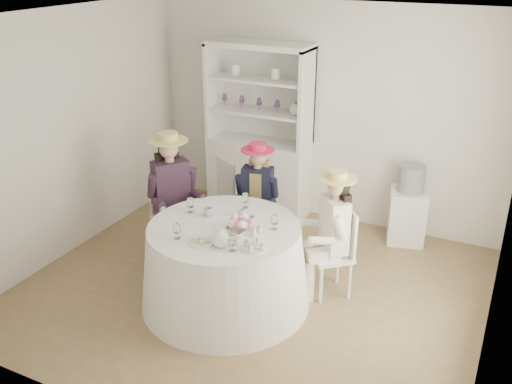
% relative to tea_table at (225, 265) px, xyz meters
% --- Properties ---
extents(ground, '(4.50, 4.50, 0.00)m').
position_rel_tea_table_xyz_m(ground, '(0.13, 0.33, -0.42)').
color(ground, brown).
rests_on(ground, ground).
extents(ceiling, '(4.50, 4.50, 0.00)m').
position_rel_tea_table_xyz_m(ceiling, '(0.13, 0.33, 2.28)').
color(ceiling, white).
rests_on(ceiling, wall_back).
extents(wall_back, '(4.50, 0.00, 4.50)m').
position_rel_tea_table_xyz_m(wall_back, '(0.13, 2.33, 0.93)').
color(wall_back, white).
rests_on(wall_back, ground).
extents(wall_front, '(4.50, 0.00, 4.50)m').
position_rel_tea_table_xyz_m(wall_front, '(0.13, -1.67, 0.93)').
color(wall_front, white).
rests_on(wall_front, ground).
extents(wall_left, '(0.00, 4.50, 4.50)m').
position_rel_tea_table_xyz_m(wall_left, '(-2.12, 0.33, 0.93)').
color(wall_left, white).
rests_on(wall_left, ground).
extents(wall_right, '(0.00, 4.50, 4.50)m').
position_rel_tea_table_xyz_m(wall_right, '(2.38, 0.33, 0.93)').
color(wall_right, white).
rests_on(wall_right, ground).
extents(tea_table, '(1.66, 1.66, 0.84)m').
position_rel_tea_table_xyz_m(tea_table, '(0.00, 0.00, 0.00)').
color(tea_table, white).
rests_on(tea_table, ground).
extents(hutch, '(1.48, 0.93, 2.21)m').
position_rel_tea_table_xyz_m(hutch, '(-0.64, 2.09, 0.37)').
color(hutch, silver).
rests_on(hutch, ground).
extents(side_table, '(0.51, 0.51, 0.65)m').
position_rel_tea_table_xyz_m(side_table, '(1.31, 2.08, -0.09)').
color(side_table, silver).
rests_on(side_table, ground).
extents(hatbox, '(0.36, 0.36, 0.31)m').
position_rel_tea_table_xyz_m(hatbox, '(1.31, 2.08, 0.39)').
color(hatbox, black).
rests_on(hatbox, side_table).
extents(guest_left, '(0.63, 0.61, 1.48)m').
position_rel_tea_table_xyz_m(guest_left, '(-0.92, 0.51, 0.42)').
color(guest_left, silver).
rests_on(guest_left, ground).
extents(guest_mid, '(0.49, 0.52, 1.31)m').
position_rel_tea_table_xyz_m(guest_mid, '(-0.16, 1.04, 0.33)').
color(guest_mid, silver).
rests_on(guest_mid, ground).
extents(guest_right, '(0.57, 0.56, 1.33)m').
position_rel_tea_table_xyz_m(guest_right, '(0.86, 0.61, 0.34)').
color(guest_right, silver).
rests_on(guest_right, ground).
extents(spare_chair, '(0.56, 0.56, 0.99)m').
position_rel_tea_table_xyz_m(spare_chair, '(-0.60, 1.31, 0.12)').
color(spare_chair, silver).
rests_on(spare_chair, ground).
extents(teacup_a, '(0.12, 0.12, 0.08)m').
position_rel_tea_table_xyz_m(teacup_a, '(-0.25, 0.13, 0.46)').
color(teacup_a, white).
rests_on(teacup_a, tea_table).
extents(teacup_b, '(0.08, 0.08, 0.07)m').
position_rel_tea_table_xyz_m(teacup_b, '(0.05, 0.26, 0.46)').
color(teacup_b, white).
rests_on(teacup_b, tea_table).
extents(teacup_c, '(0.09, 0.09, 0.07)m').
position_rel_tea_table_xyz_m(teacup_c, '(0.20, 0.16, 0.45)').
color(teacup_c, white).
rests_on(teacup_c, tea_table).
extents(flower_bowl, '(0.25, 0.25, 0.05)m').
position_rel_tea_table_xyz_m(flower_bowl, '(0.18, -0.09, 0.45)').
color(flower_bowl, white).
rests_on(flower_bowl, tea_table).
extents(flower_arrangement, '(0.20, 0.20, 0.08)m').
position_rel_tea_table_xyz_m(flower_arrangement, '(0.19, -0.01, 0.52)').
color(flower_arrangement, pink).
rests_on(flower_arrangement, tea_table).
extents(table_teapot, '(0.22, 0.16, 0.17)m').
position_rel_tea_table_xyz_m(table_teapot, '(0.16, -0.34, 0.49)').
color(table_teapot, white).
rests_on(table_teapot, tea_table).
extents(sandwich_plate, '(0.25, 0.25, 0.05)m').
position_rel_tea_table_xyz_m(sandwich_plate, '(-0.03, -0.36, 0.43)').
color(sandwich_plate, white).
rests_on(sandwich_plate, tea_table).
extents(cupcake_stand, '(0.23, 0.23, 0.22)m').
position_rel_tea_table_xyz_m(cupcake_stand, '(0.44, -0.25, 0.50)').
color(cupcake_stand, white).
rests_on(cupcake_stand, tea_table).
extents(stemware_set, '(0.97, 0.94, 0.15)m').
position_rel_tea_table_xyz_m(stemware_set, '(0.00, 0.00, 0.50)').
color(stemware_set, white).
rests_on(stemware_set, tea_table).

